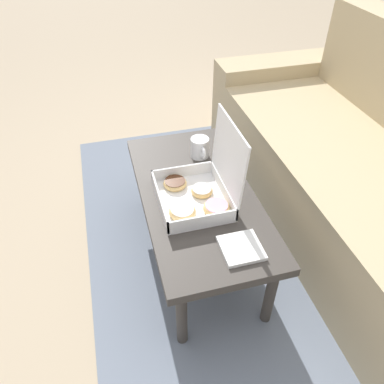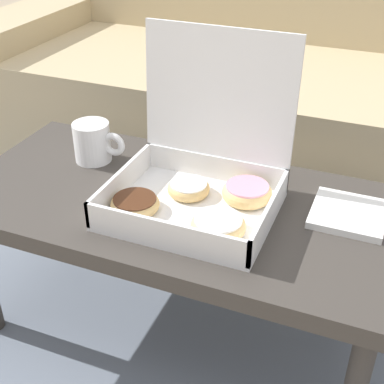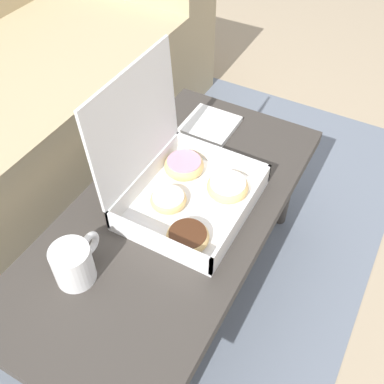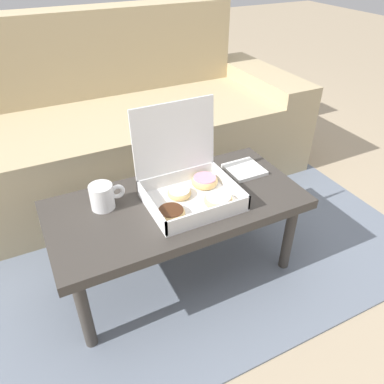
% 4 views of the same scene
% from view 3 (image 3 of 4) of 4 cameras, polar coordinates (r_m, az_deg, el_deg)
% --- Properties ---
extents(ground_plane, '(12.00, 12.00, 0.00)m').
position_cam_3_polar(ground_plane, '(1.49, -4.54, -11.54)').
color(ground_plane, tan).
extents(area_rug, '(2.31, 1.80, 0.01)m').
position_cam_3_polar(area_rug, '(1.61, -13.70, -6.78)').
color(area_rug, slate).
rests_on(area_rug, ground_plane).
extents(coffee_table, '(1.00, 0.49, 0.40)m').
position_cam_3_polar(coffee_table, '(1.18, -2.66, -4.00)').
color(coffee_table, '#3D3833').
rests_on(coffee_table, ground_plane).
extents(pastry_box, '(0.34, 0.31, 0.35)m').
position_cam_3_polar(pastry_box, '(1.14, -1.10, 1.24)').
color(pastry_box, white).
rests_on(pastry_box, coffee_table).
extents(coffee_mug, '(0.13, 0.09, 0.10)m').
position_cam_3_polar(coffee_mug, '(1.03, -14.75, -8.72)').
color(coffee_mug, white).
rests_on(coffee_mug, coffee_table).
extents(napkin_stack, '(0.15, 0.15, 0.02)m').
position_cam_3_polar(napkin_stack, '(1.40, 2.29, 8.54)').
color(napkin_stack, white).
rests_on(napkin_stack, coffee_table).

